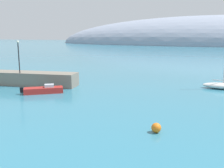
{
  "coord_description": "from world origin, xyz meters",
  "views": [
    {
      "loc": [
        8.25,
        -3.45,
        7.81
      ],
      "look_at": [
        -2.68,
        22.71,
        2.33
      ],
      "focal_mm": 41.41,
      "sensor_mm": 36.0,
      "label": 1
    }
  ],
  "objects_px": {
    "mooring_buoy_orange": "(156,128)",
    "sailboat_white_near_shore": "(223,85)",
    "harbor_lamp_post": "(19,54)",
    "motorboat_red_outer": "(44,90)"
  },
  "relations": [
    {
      "from": "sailboat_white_near_shore",
      "to": "harbor_lamp_post",
      "type": "distance_m",
      "value": 30.42
    },
    {
      "from": "motorboat_red_outer",
      "to": "mooring_buoy_orange",
      "type": "xyz_separation_m",
      "value": [
        17.27,
        -8.19,
        -0.03
      ]
    },
    {
      "from": "sailboat_white_near_shore",
      "to": "harbor_lamp_post",
      "type": "height_order",
      "value": "sailboat_white_near_shore"
    },
    {
      "from": "mooring_buoy_orange",
      "to": "sailboat_white_near_shore",
      "type": "bearing_deg",
      "value": 76.13
    },
    {
      "from": "motorboat_red_outer",
      "to": "mooring_buoy_orange",
      "type": "distance_m",
      "value": 19.11
    },
    {
      "from": "sailboat_white_near_shore",
      "to": "mooring_buoy_orange",
      "type": "height_order",
      "value": "sailboat_white_near_shore"
    },
    {
      "from": "motorboat_red_outer",
      "to": "harbor_lamp_post",
      "type": "distance_m",
      "value": 7.99
    },
    {
      "from": "motorboat_red_outer",
      "to": "harbor_lamp_post",
      "type": "xyz_separation_m",
      "value": [
        -6.1,
        2.41,
        4.56
      ]
    },
    {
      "from": "sailboat_white_near_shore",
      "to": "motorboat_red_outer",
      "type": "distance_m",
      "value": 25.48
    },
    {
      "from": "sailboat_white_near_shore",
      "to": "motorboat_red_outer",
      "type": "xyz_separation_m",
      "value": [
        -22.32,
        -12.28,
        -0.12
      ]
    }
  ]
}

